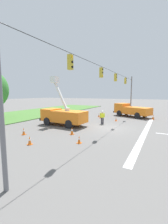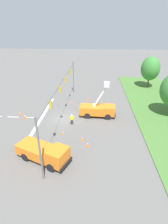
{
  "view_description": "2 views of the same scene",
  "coord_description": "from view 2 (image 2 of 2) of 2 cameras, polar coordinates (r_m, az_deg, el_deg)",
  "views": [
    {
      "loc": [
        -16.56,
        -5.53,
        3.97
      ],
      "look_at": [
        1.94,
        4.3,
        1.41
      ],
      "focal_mm": 24.0,
      "sensor_mm": 36.0,
      "label": 1
    },
    {
      "loc": [
        25.76,
        5.02,
        14.08
      ],
      "look_at": [
        0.88,
        3.34,
        1.8
      ],
      "focal_mm": 28.0,
      "sensor_mm": 36.0,
      "label": 2
    }
  ],
  "objects": [
    {
      "name": "road_worker",
      "position": [
        27.53,
        -3.98,
        -2.22
      ],
      "size": [
        0.32,
        0.64,
        1.77
      ],
      "color": "#383842",
      "rests_on": "ground"
    },
    {
      "name": "utility_truck_bucket_lift",
      "position": [
        29.94,
        4.57,
        0.91
      ],
      "size": [
        2.62,
        6.13,
        6.16
      ],
      "color": "orange",
      "rests_on": "ground"
    },
    {
      "name": "utility_truck_support_near",
      "position": [
        20.93,
        -12.89,
        -12.68
      ],
      "size": [
        4.72,
        6.81,
        2.24
      ],
      "color": "orange",
      "rests_on": "ground"
    },
    {
      "name": "traffic_cone_lane_edge_b",
      "position": [
        36.96,
        1.36,
        4.38
      ],
      "size": [
        0.36,
        0.36,
        0.69
      ],
      "color": "orange",
      "rests_on": "ground"
    },
    {
      "name": "traffic_cone_lane_edge_a",
      "position": [
        23.7,
        -20.39,
        -10.95
      ],
      "size": [
        0.36,
        0.36,
        0.82
      ],
      "color": "orange",
      "rests_on": "ground"
    },
    {
      "name": "signal_gantry",
      "position": [
        27.95,
        -6.75,
        6.16
      ],
      "size": [
        26.2,
        0.33,
        7.2
      ],
      "color": "slate",
      "rests_on": "ground"
    },
    {
      "name": "traffic_cone_far_right",
      "position": [
        25.54,
        -7.07,
        -6.68
      ],
      "size": [
        0.36,
        0.36,
        0.61
      ],
      "color": "orange",
      "rests_on": "ground"
    },
    {
      "name": "traffic_cone_mid_right",
      "position": [
        22.99,
        1.19,
        -10.53
      ],
      "size": [
        0.36,
        0.36,
        0.68
      ],
      "color": "orange",
      "rests_on": "ground"
    },
    {
      "name": "ground_plane",
      "position": [
        29.78,
        -6.31,
        -2.17
      ],
      "size": [
        200.0,
        200.0,
        0.0
      ],
      "primitive_type": "plane",
      "color": "#605E5B"
    },
    {
      "name": "traffic_cone_foreground_right",
      "position": [
        33.3,
        -1.26,
        1.88
      ],
      "size": [
        0.36,
        0.36,
        0.73
      ],
      "color": "orange",
      "rests_on": "ground"
    },
    {
      "name": "traffic_cone_far_left",
      "position": [
        32.72,
        -20.25,
        -0.47
      ],
      "size": [
        0.36,
        0.36,
        0.59
      ],
      "color": "orange",
      "rests_on": "ground"
    },
    {
      "name": "tree_far_west",
      "position": [
        46.8,
        20.86,
        13.11
      ],
      "size": [
        5.2,
        4.45,
        7.65
      ],
      "color": "brown",
      "rests_on": "ground"
    },
    {
      "name": "traffic_cone_near_bucket",
      "position": [
        31.15,
        -18.75,
        -1.36
      ],
      "size": [
        0.36,
        0.36,
        0.78
      ],
      "color": "orange",
      "rests_on": "ground"
    },
    {
      "name": "traffic_cone_foreground_left",
      "position": [
        35.31,
        -4.11,
        3.19
      ],
      "size": [
        0.36,
        0.36,
        0.64
      ],
      "color": "orange",
      "rests_on": "ground"
    },
    {
      "name": "lane_markings",
      "position": [
        31.18,
        -16.31,
        -1.77
      ],
      "size": [
        17.6,
        15.25,
        0.01
      ],
      "color": "silver",
      "rests_on": "ground"
    },
    {
      "name": "traffic_cone_centre_line",
      "position": [
        24.06,
        -0.53,
        -8.74
      ],
      "size": [
        0.36,
        0.36,
        0.62
      ],
      "color": "orange",
      "rests_on": "ground"
    },
    {
      "name": "traffic_cone_mid_left",
      "position": [
        35.32,
        5.74,
        3.18
      ],
      "size": [
        0.36,
        0.36,
        0.69
      ],
      "color": "orange",
      "rests_on": "ground"
    }
  ]
}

